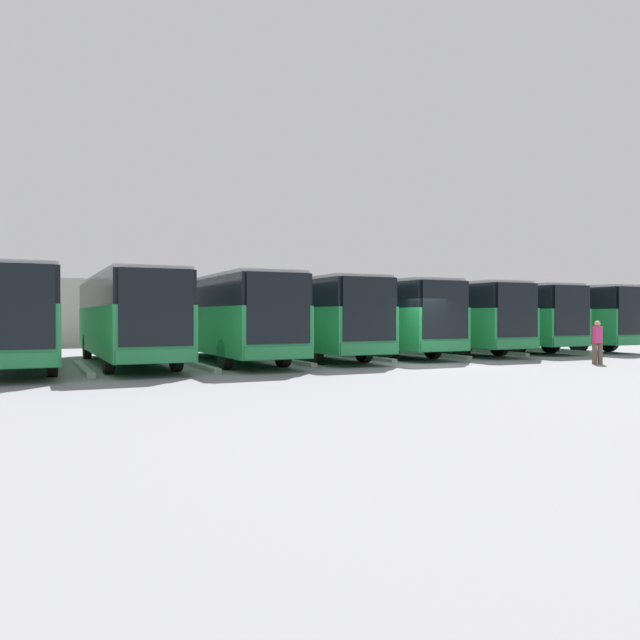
# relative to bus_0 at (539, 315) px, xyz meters

# --- Properties ---
(ground_plane) EXTENTS (600.00, 600.00, 0.00)m
(ground_plane) POSITION_rel_bus_0_xyz_m (13.25, 5.72, -1.86)
(ground_plane) COLOR gray
(bus_0) EXTENTS (3.71, 12.43, 3.34)m
(bus_0) POSITION_rel_bus_0_xyz_m (0.00, 0.00, 0.00)
(bus_0) COLOR #238447
(bus_0) RESTS_ON ground_plane
(curb_divider_0) EXTENTS (0.89, 6.18, 0.15)m
(curb_divider_0) POSITION_rel_bus_0_xyz_m (1.89, 1.81, -1.79)
(curb_divider_0) COLOR #9E9E99
(curb_divider_0) RESTS_ON ground_plane
(bus_1) EXTENTS (3.71, 12.43, 3.34)m
(bus_1) POSITION_rel_bus_0_xyz_m (3.79, -0.58, 0.00)
(bus_1) COLOR #238447
(bus_1) RESTS_ON ground_plane
(curb_divider_1) EXTENTS (0.89, 6.18, 0.15)m
(curb_divider_1) POSITION_rel_bus_0_xyz_m (5.68, 1.23, -1.79)
(curb_divider_1) COLOR #9E9E99
(curb_divider_1) RESTS_ON ground_plane
(bus_2) EXTENTS (3.71, 12.43, 3.34)m
(bus_2) POSITION_rel_bus_0_xyz_m (7.57, -0.39, 0.00)
(bus_2) COLOR #238447
(bus_2) RESTS_ON ground_plane
(curb_divider_2) EXTENTS (0.89, 6.18, 0.15)m
(curb_divider_2) POSITION_rel_bus_0_xyz_m (9.47, 1.42, -1.79)
(curb_divider_2) COLOR #9E9E99
(curb_divider_2) RESTS_ON ground_plane
(bus_3) EXTENTS (3.71, 12.43, 3.34)m
(bus_3) POSITION_rel_bus_0_xyz_m (11.36, -0.63, 0.00)
(bus_3) COLOR #238447
(bus_3) RESTS_ON ground_plane
(curb_divider_3) EXTENTS (0.89, 6.18, 0.15)m
(curb_divider_3) POSITION_rel_bus_0_xyz_m (13.25, 1.18, -1.79)
(curb_divider_3) COLOR #9E9E99
(curb_divider_3) RESTS_ON ground_plane
(bus_4) EXTENTS (3.71, 12.43, 3.34)m
(bus_4) POSITION_rel_bus_0_xyz_m (15.15, -0.39, 0.00)
(bus_4) COLOR #238447
(bus_4) RESTS_ON ground_plane
(curb_divider_4) EXTENTS (0.89, 6.18, 0.15)m
(curb_divider_4) POSITION_rel_bus_0_xyz_m (17.04, 1.42, -1.79)
(curb_divider_4) COLOR #9E9E99
(curb_divider_4) RESTS_ON ground_plane
(bus_5) EXTENTS (3.71, 12.43, 3.34)m
(bus_5) POSITION_rel_bus_0_xyz_m (18.94, -0.04, 0.00)
(bus_5) COLOR #238447
(bus_5) RESTS_ON ground_plane
(curb_divider_5) EXTENTS (0.89, 6.18, 0.15)m
(curb_divider_5) POSITION_rel_bus_0_xyz_m (20.83, 1.77, -1.79)
(curb_divider_5) COLOR #9E9E99
(curb_divider_5) RESTS_ON ground_plane
(bus_6) EXTENTS (3.71, 12.43, 3.34)m
(bus_6) POSITION_rel_bus_0_xyz_m (22.72, -0.43, 0.00)
(bus_6) COLOR #238447
(bus_6) RESTS_ON ground_plane
(curb_divider_6) EXTENTS (0.89, 6.18, 0.15)m
(curb_divider_6) POSITION_rel_bus_0_xyz_m (24.62, 1.38, -1.79)
(curb_divider_6) COLOR #9E9E99
(curb_divider_6) RESTS_ON ground_plane
(bus_7) EXTENTS (3.71, 12.43, 3.34)m
(bus_7) POSITION_rel_bus_0_xyz_m (26.51, -0.59, 0.00)
(bus_7) COLOR #238447
(bus_7) RESTS_ON ground_plane
(pedestrian) EXTENTS (0.52, 0.52, 1.65)m
(pedestrian) POSITION_rel_bus_0_xyz_m (7.38, 8.77, -0.97)
(pedestrian) COLOR brown
(pedestrian) RESTS_ON ground_plane
(station_building) EXTENTS (35.30, 16.97, 4.08)m
(station_building) POSITION_rel_bus_0_xyz_m (13.25, -22.66, 0.20)
(station_building) COLOR #A8A399
(station_building) RESTS_ON ground_plane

